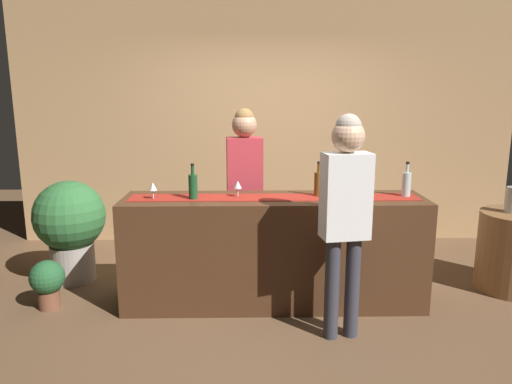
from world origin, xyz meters
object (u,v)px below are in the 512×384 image
wine_bottle_amber (318,183)px  wine_glass_near_customer (238,185)px  wine_bottle_clear (406,184)px  bartender (245,176)px  wine_glass_mid_counter (153,187)px  customer_sipping (345,204)px  wine_bottle_green (193,186)px  potted_plant_small (47,281)px  potted_plant_tall (70,224)px

wine_bottle_amber → wine_glass_near_customer: (-0.69, -0.03, -0.01)m
wine_bottle_clear → bartender: size_ratio=0.18×
wine_glass_mid_counter → customer_sipping: 1.60m
wine_bottle_green → wine_glass_near_customer: bearing=11.1°
wine_bottle_green → wine_bottle_clear: 1.81m
wine_bottle_amber → wine_glass_near_customer: bearing=-177.7°
bartender → potted_plant_small: bartender is taller
wine_bottle_clear → potted_plant_small: wine_bottle_clear is taller
wine_glass_mid_counter → potted_plant_tall: wine_glass_mid_counter is taller
customer_sipping → potted_plant_small: bearing=158.7°
wine_bottle_amber → customer_sipping: size_ratio=0.18×
bartender → potted_plant_small: size_ratio=3.93×
customer_sipping → potted_plant_tall: bearing=145.5°
wine_bottle_green → potted_plant_small: 1.51m
wine_glass_near_customer → wine_glass_mid_counter: bearing=-174.1°
wine_bottle_green → bartender: bearing=56.0°
wine_glass_near_customer → potted_plant_tall: 1.79m
bartender → wine_bottle_green: bearing=51.1°
wine_bottle_amber → wine_glass_mid_counter: 1.40m
wine_bottle_green → potted_plant_tall: (-1.27, 0.60, -0.49)m
wine_glass_mid_counter → wine_glass_near_customer: bearing=5.9°
wine_bottle_green → customer_sipping: bearing=-25.8°
wine_bottle_green → potted_plant_small: wine_bottle_green is taller
bartender → customer_sipping: 1.40m
wine_glass_mid_counter → customer_sipping: size_ratio=0.09×
wine_glass_near_customer → potted_plant_tall: wine_glass_near_customer is taller
wine_bottle_clear → customer_sipping: (-0.65, -0.63, -0.02)m
wine_bottle_clear → potted_plant_tall: wine_bottle_clear is taller
wine_bottle_green → customer_sipping: size_ratio=0.18×
bartender → wine_glass_mid_counter: bearing=34.9°
wine_glass_near_customer → wine_bottle_green: bearing=-168.9°
wine_bottle_amber → customer_sipping: (0.10, -0.66, -0.02)m
bartender → potted_plant_small: (-1.69, -0.67, -0.79)m
wine_bottle_clear → wine_glass_near_customer: wine_bottle_clear is taller
wine_bottle_amber → wine_glass_near_customer: wine_bottle_amber is taller
wine_glass_near_customer → wine_bottle_clear: bearing=-0.1°
wine_bottle_clear → wine_glass_near_customer: size_ratio=2.10×
wine_bottle_clear → potted_plant_tall: bearing=170.2°
potted_plant_tall → customer_sipping: bearing=-25.5°
wine_bottle_amber → potted_plant_tall: (-2.33, 0.50, -0.49)m
wine_bottle_amber → wine_bottle_clear: size_ratio=1.00×
potted_plant_tall → potted_plant_small: bearing=-89.1°
wine_bottle_amber → wine_glass_near_customer: 0.69m
customer_sipping → potted_plant_tall: customer_sipping is taller
customer_sipping → bartender: bearing=112.6°
wine_bottle_amber → potted_plant_tall: bearing=167.9°
potted_plant_small → wine_bottle_amber: bearing=3.3°
wine_bottle_clear → wine_glass_mid_counter: size_ratio=2.10×
wine_bottle_clear → wine_glass_near_customer: bearing=179.9°
wine_bottle_amber → potted_plant_small: (-2.32, -0.13, -0.82)m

